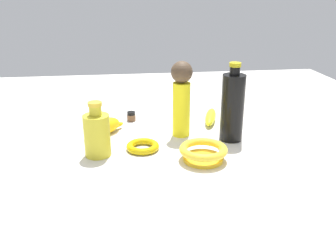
# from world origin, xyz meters

# --- Properties ---
(ground) EXTENTS (2.00, 2.00, 0.00)m
(ground) POSITION_xyz_m (0.00, 0.00, 0.00)
(ground) COLOR silver
(bottle_short) EXTENTS (0.08, 0.08, 0.17)m
(bottle_short) POSITION_xyz_m (0.08, -0.22, 0.07)
(bottle_short) COLOR gold
(bottle_short) RESTS_ON ground
(bottle_tall) EXTENTS (0.07, 0.07, 0.25)m
(bottle_tall) POSITION_xyz_m (0.01, 0.21, 0.11)
(bottle_tall) COLOR black
(bottle_tall) RESTS_ON ground
(nail_polish_jar) EXTENTS (0.03, 0.03, 0.03)m
(nail_polish_jar) POSITION_xyz_m (-0.21, -0.11, 0.02)
(nail_polish_jar) COLOR brown
(nail_polish_jar) RESTS_ON ground
(person_figure_adult) EXTENTS (0.07, 0.07, 0.25)m
(person_figure_adult) POSITION_xyz_m (-0.05, 0.05, 0.14)
(person_figure_adult) COLOR yellow
(person_figure_adult) RESTS_ON ground
(bowl) EXTENTS (0.14, 0.14, 0.05)m
(bowl) POSITION_xyz_m (0.15, 0.08, 0.03)
(bowl) COLOR yellow
(bowl) RESTS_ON ground
(cat_figurine) EXTENTS (0.12, 0.13, 0.08)m
(cat_figurine) POSITION_xyz_m (-0.08, -0.21, 0.03)
(cat_figurine) COLOR yellow
(cat_figurine) RESTS_ON ground
(banana) EXTENTS (0.18, 0.09, 0.04)m
(banana) POSITION_xyz_m (-0.17, 0.18, 0.02)
(banana) COLOR yellow
(banana) RESTS_ON ground
(bangle) EXTENTS (0.10, 0.10, 0.02)m
(bangle) POSITION_xyz_m (0.05, -0.09, 0.01)
(bangle) COLOR gold
(bangle) RESTS_ON ground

